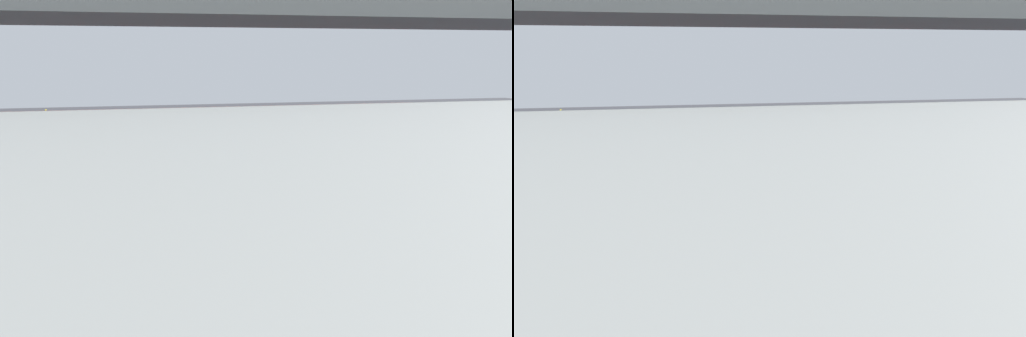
{
  "view_description": "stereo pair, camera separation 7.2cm",
  "coord_description": "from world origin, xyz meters",
  "views": [
    {
      "loc": [
        1.88,
        15.8,
        4.55
      ],
      "look_at": [
        -2.35,
        0.37,
        1.6
      ],
      "focal_mm": 44.2,
      "sensor_mm": 36.0,
      "label": 1
    },
    {
      "loc": [
        1.81,
        15.82,
        4.55
      ],
      "look_at": [
        -2.35,
        0.37,
        1.6
      ],
      "focal_mm": 44.2,
      "sensor_mm": 36.0,
      "label": 2
    }
  ],
  "objects": [
    {
      "name": "traffic_sign",
      "position": [
        3.01,
        -4.67,
        1.89
      ],
      "size": [
        0.08,
        0.6,
        2.8
      ],
      "color": "slate",
      "rests_on": "ground"
    },
    {
      "name": "lane_dash_left",
      "position": [
        0.0,
        -2.96,
        0.0
      ],
      "size": [
        2.0,
        0.2,
        0.01
      ],
      "primitive_type": "cube",
      "color": "silver",
      "rests_on": "ground"
    },
    {
      "name": "ground",
      "position": [
        0.0,
        0.0,
        0.0
      ],
      "size": [
        80.0,
        80.0,
        0.0
      ],
      "primitive_type": "plane",
      "color": "#38383D"
    },
    {
      "name": "pedestrian",
      "position": [
        -1.91,
        -3.84,
        0.89
      ],
      "size": [
        0.38,
        0.38,
        1.79
      ],
      "color": "#2D2D38",
      "rests_on": "ground"
    },
    {
      "name": "city_bus",
      "position": [
        -1.46,
        0.84,
        1.88
      ],
      "size": [
        11.54,
        2.85,
        3.15
      ],
      "color": "red",
      "rests_on": "ground"
    },
    {
      "name": "pedestrian_overpass",
      "position": [
        0.0,
        9.53,
        4.76
      ],
      "size": [
        29.13,
        2.6,
        6.45
      ],
      "color": "gray",
      "rests_on": "ground"
    },
    {
      "name": "lane_dash_leftmost",
      "position": [
        -4.0,
        -2.96,
        0.0
      ],
      "size": [
        2.0,
        0.2,
        0.01
      ],
      "primitive_type": "cube",
      "color": "silver",
      "rests_on": "ground"
    },
    {
      "name": "lane_dash_centre",
      "position": [
        4.0,
        -2.96,
        0.0
      ],
      "size": [
        2.0,
        0.2,
        0.01
      ],
      "primitive_type": "cube",
      "color": "silver",
      "rests_on": "ground"
    }
  ]
}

